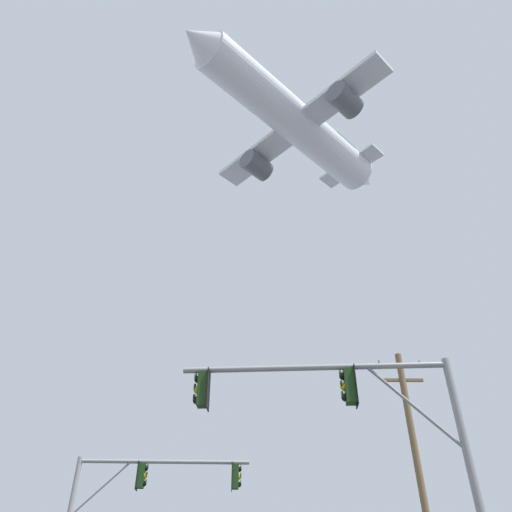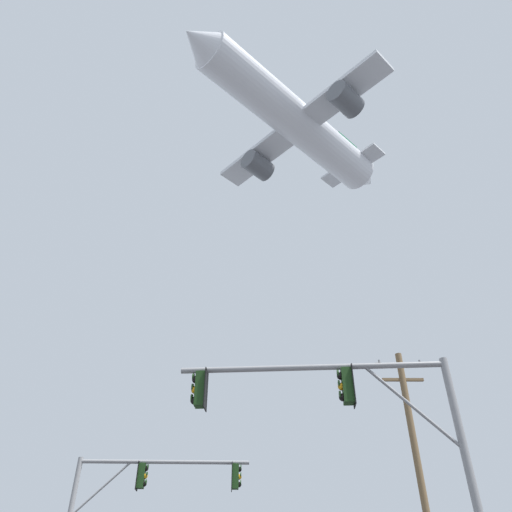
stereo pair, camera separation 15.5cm
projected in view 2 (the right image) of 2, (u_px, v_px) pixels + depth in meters
The scene contains 4 objects.
signal_pole_near at pixel (358, 421), 12.09m from camera, with size 6.95×0.79×6.47m.
signal_pole_far at pixel (136, 498), 18.95m from camera, with size 6.81×0.56×6.07m.
utility_pole at pixel (419, 471), 19.33m from camera, with size 2.20×0.28×10.45m.
airplane at pixel (293, 120), 51.37m from camera, with size 22.66×21.80×7.63m.
Camera 2 is at (1.16, -3.70, 1.20)m, focal length 34.74 mm.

